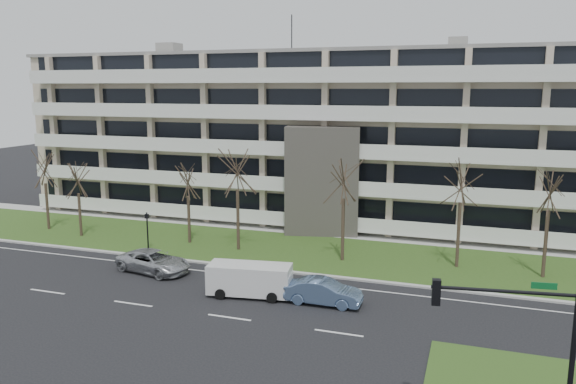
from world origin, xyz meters
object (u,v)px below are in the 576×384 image
(silver_pickup, at_px, (154,261))
(pedestrian_signal, at_px, (147,226))
(blue_sedan, at_px, (323,292))
(white_van, at_px, (251,277))
(traffic_signal, at_px, (524,338))

(silver_pickup, height_order, pedestrian_signal, pedestrian_signal)
(blue_sedan, height_order, white_van, white_van)
(pedestrian_signal, bearing_deg, blue_sedan, -31.92)
(silver_pickup, xyz_separation_m, blue_sedan, (12.17, -1.79, -0.00))
(silver_pickup, relative_size, pedestrian_signal, 1.76)
(silver_pickup, relative_size, blue_sedan, 1.19)
(silver_pickup, distance_m, white_van, 8.03)
(white_van, height_order, traffic_signal, traffic_signal)
(white_van, height_order, pedestrian_signal, pedestrian_signal)
(traffic_signal, distance_m, pedestrian_signal, 29.57)
(pedestrian_signal, bearing_deg, white_van, -39.91)
(white_van, xyz_separation_m, pedestrian_signal, (-10.94, 6.18, 0.74))
(traffic_signal, bearing_deg, silver_pickup, 144.22)
(silver_pickup, bearing_deg, blue_sedan, -87.07)
(blue_sedan, bearing_deg, traffic_signal, -135.44)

